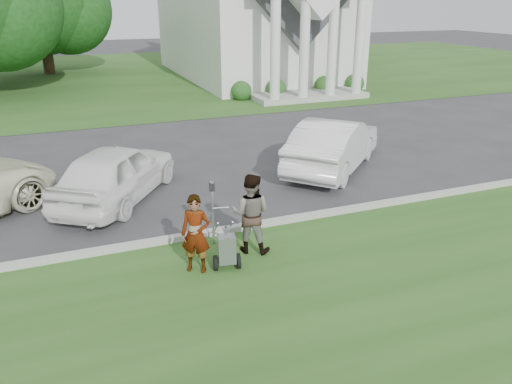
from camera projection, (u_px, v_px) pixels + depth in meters
ground at (250, 240)px, 11.27m from camera, size 120.00×120.00×0.00m
grass_strip at (311, 313)px, 8.67m from camera, size 80.00×7.00×0.01m
church_lawn at (112, 76)px, 34.67m from camera, size 80.00×30.00×0.01m
curb at (241, 228)px, 11.72m from camera, size 80.00×0.18×0.15m
tree_back at (40, 3)px, 34.17m from camera, size 9.61×7.60×8.89m
striping_cart at (227, 250)px, 9.95m from camera, size 0.63×1.12×0.99m
person_left at (196, 235)px, 9.73m from camera, size 0.70×0.63×1.61m
person_right at (251, 214)px, 10.50m from camera, size 1.07×1.01×1.74m
parking_meter_near at (213, 206)px, 10.76m from camera, size 0.11×0.10×1.48m
car_b at (116, 172)px, 13.28m from camera, size 4.07×4.80×1.55m
car_d at (333, 144)px, 15.67m from camera, size 4.78×4.65×1.63m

